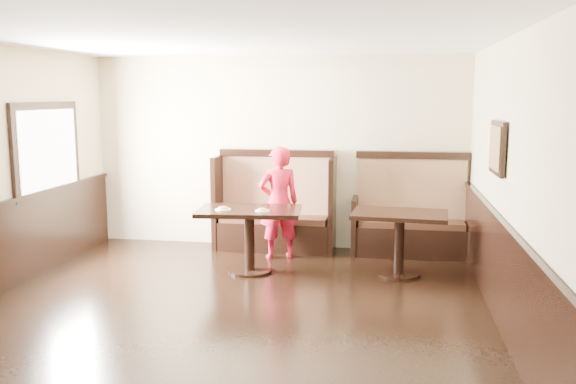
% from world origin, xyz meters
% --- Properties ---
extents(ground, '(7.00, 7.00, 0.00)m').
position_xyz_m(ground, '(0.00, 0.00, 0.00)').
color(ground, black).
rests_on(ground, ground).
extents(room_shell, '(7.00, 7.00, 7.00)m').
position_xyz_m(room_shell, '(-0.30, 0.28, 0.67)').
color(room_shell, beige).
rests_on(room_shell, ground).
extents(booth_main, '(1.75, 0.72, 1.45)m').
position_xyz_m(booth_main, '(0.00, 3.30, 0.53)').
color(booth_main, black).
rests_on(booth_main, ground).
extents(booth_neighbor, '(1.65, 0.72, 1.45)m').
position_xyz_m(booth_neighbor, '(1.95, 3.29, 0.48)').
color(booth_neighbor, black).
rests_on(booth_neighbor, ground).
extents(table_main, '(1.35, 0.92, 0.82)m').
position_xyz_m(table_main, '(-0.10, 2.06, 0.63)').
color(table_main, black).
rests_on(table_main, ground).
extents(table_neighbor, '(1.21, 0.85, 0.80)m').
position_xyz_m(table_neighbor, '(1.77, 2.23, 0.60)').
color(table_neighbor, black).
rests_on(table_neighbor, ground).
extents(child, '(0.67, 0.57, 1.55)m').
position_xyz_m(child, '(0.14, 2.81, 0.78)').
color(child, red).
rests_on(child, ground).
extents(pizza_plate_left, '(0.20, 0.20, 0.04)m').
position_xyz_m(pizza_plate_left, '(-0.41, 1.95, 0.83)').
color(pizza_plate_left, white).
rests_on(pizza_plate_left, table_main).
extents(pizza_plate_right, '(0.18, 0.18, 0.03)m').
position_xyz_m(pizza_plate_right, '(0.09, 1.95, 0.83)').
color(pizza_plate_right, white).
rests_on(pizza_plate_right, table_main).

